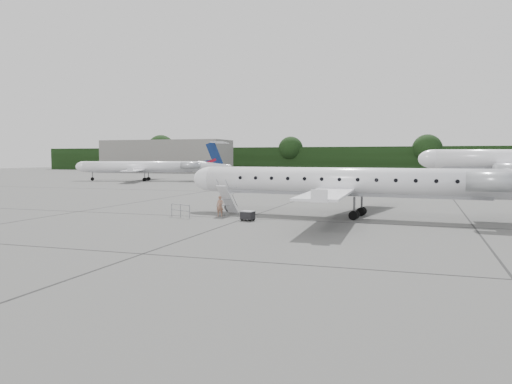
% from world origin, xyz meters
% --- Properties ---
extents(ground, '(320.00, 320.00, 0.00)m').
position_xyz_m(ground, '(0.00, 0.00, 0.00)').
color(ground, '#565553').
rests_on(ground, ground).
extents(treeline, '(260.00, 4.00, 8.00)m').
position_xyz_m(treeline, '(0.00, 130.00, 4.00)').
color(treeline, black).
rests_on(treeline, ground).
extents(terminal_building, '(40.00, 14.00, 10.00)m').
position_xyz_m(terminal_building, '(-70.00, 110.00, 5.00)').
color(terminal_building, slate).
rests_on(terminal_building, ground).
extents(main_regional_jet, '(31.83, 24.16, 7.71)m').
position_xyz_m(main_regional_jet, '(1.09, 7.87, 3.86)').
color(main_regional_jet, white).
rests_on(main_regional_jet, ground).
extents(airstair, '(1.04, 2.28, 2.42)m').
position_xyz_m(airstair, '(-8.20, 6.44, 1.21)').
color(airstair, white).
rests_on(airstair, ground).
extents(passenger, '(0.62, 0.44, 1.62)m').
position_xyz_m(passenger, '(-8.31, 5.18, 0.81)').
color(passenger, '#946650').
rests_on(passenger, ground).
extents(safety_railing, '(2.03, 0.99, 1.00)m').
position_xyz_m(safety_railing, '(-10.96, 3.56, 0.50)').
color(safety_railing, gray).
rests_on(safety_railing, ground).
extents(baggage_cart, '(1.02, 0.88, 0.79)m').
position_xyz_m(baggage_cart, '(-5.32, 3.27, 0.39)').
color(baggage_cart, black).
rests_on(baggage_cart, ground).
extents(bg_narrowbody, '(39.03, 32.64, 12.06)m').
position_xyz_m(bg_narrowbody, '(21.32, 66.04, 6.03)').
color(bg_narrowbody, white).
rests_on(bg_narrowbody, ground).
extents(bg_regional_left, '(34.04, 28.29, 7.73)m').
position_xyz_m(bg_regional_left, '(-45.99, 55.47, 3.86)').
color(bg_regional_left, white).
rests_on(bg_regional_left, ground).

